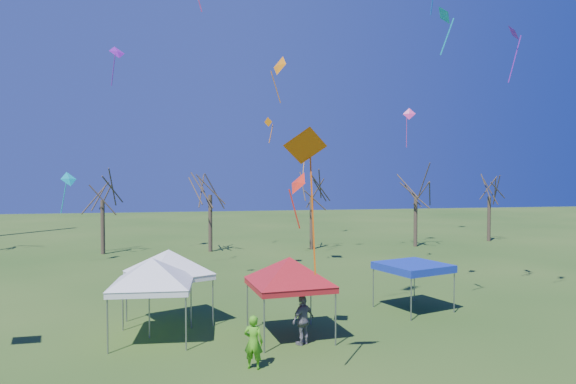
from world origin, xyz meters
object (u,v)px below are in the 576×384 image
Objects in this scene: tree_3 at (312,177)px; tent_blue at (413,267)px; tree_1 at (102,181)px; tree_2 at (210,175)px; tree_4 at (416,177)px; person_green at (253,342)px; tent_white_west at (152,264)px; tent_red at (290,262)px; tent_white_mid at (169,255)px; tree_5 at (490,180)px; person_grey at (303,320)px.

tree_3 is 2.26× the size of tent_blue.
tree_1 is 2.16× the size of tent_blue.
tree_2 reaches higher than tree_3.
tree_4 reaches higher than person_green.
tree_2 is at bearing 82.20° from tent_white_west.
person_green is at bearing -71.32° from tree_1.
tent_red is 2.34× the size of person_green.
tree_4 reaches higher than tent_white_mid.
tree_5 is (26.09, 1.69, -0.56)m from tree_2.
tent_white_mid is 5.42m from tent_red.
tree_4 is 31.15m from person_green.
tent_blue reaches higher than person_green.
tent_white_west reaches higher than person_grey.
tent_white_west is 11.82m from tent_blue.
tent_blue is at bearing -115.07° from tree_4.
tent_white_west is at bearing -169.46° from tent_blue.
tree_4 is 28.41m from tent_white_mid.
tree_1 is at bearing 114.50° from tent_red.
tent_white_west is (5.37, -22.41, -2.86)m from tree_1.
tree_4 reaches higher than person_grey.
tree_3 is at bearing -2.27° from tree_2.
person_grey is at bearing -16.21° from tent_white_west.
tree_1 reaches higher than tree_5.
tent_red is (10.54, -23.14, -2.87)m from tree_1.
person_grey is at bearing -112.26° from person_green.
tent_white_west is (-29.12, -23.82, -2.80)m from tree_5.
tree_1 is 26.13m from tree_4.
tent_blue is at bearing 24.28° from tent_red.
tent_blue is (-17.54, -21.67, -3.73)m from tree_5.
person_grey is (10.89, -24.01, -4.87)m from tree_1.
tree_2 is 1.03× the size of tree_3.
tent_blue is 10.05m from person_green.
tree_3 is 27.14m from person_green.
tent_blue is 2.00× the size of person_green.
tent_white_mid is at bearing -38.81° from person_green.
tent_white_mid is (0.53, 2.05, 0.01)m from tent_white_west.
tent_white_west is at bearing -133.65° from tree_4.
tree_5 reaches higher than tent_blue.
tent_blue is at bearing -120.72° from person_green.
tree_4 is (26.12, -0.65, 0.27)m from tree_1.
tent_white_west is (-3.03, -22.14, -3.36)m from tree_2.
tree_4 is 8.62m from tree_5.
tree_3 is 4.30× the size of person_grey.
tree_3 is at bearing 61.11° from tent_white_mid.
tent_white_mid is 6.68m from person_green.
tree_3 reaches higher than tent_red.
tree_4 is 4.51× the size of person_green.
tent_white_mid reaches higher than person_grey.
tent_white_mid is at bearing -97.10° from tree_2.
tree_2 is 22.59m from tent_white_west.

